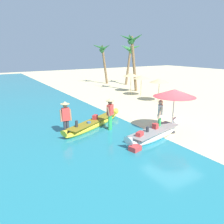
{
  "coord_description": "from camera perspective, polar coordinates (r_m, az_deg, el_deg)",
  "views": [
    {
      "loc": [
        -8.36,
        -7.49,
        4.08
      ],
      "look_at": [
        -2.36,
        2.28,
        0.9
      ],
      "focal_mm": 35.44,
      "sensor_mm": 36.0,
      "label": 1
    }
  ],
  "objects": [
    {
      "name": "ground_plane",
      "position": [
        11.94,
        15.62,
        -5.08
      ],
      "size": [
        80.0,
        80.0,
        0.0
      ],
      "primitive_type": "plane",
      "color": "beige"
    },
    {
      "name": "boat_white_foreground",
      "position": [
        10.73,
        10.95,
        -5.57
      ],
      "size": [
        4.01,
        1.62,
        0.79
      ],
      "color": "white",
      "rests_on": "ground"
    },
    {
      "name": "boat_yellow_midground",
      "position": [
        12.06,
        -4.73,
        -3.08
      ],
      "size": [
        4.42,
        2.56,
        0.76
      ],
      "color": "yellow",
      "rests_on": "ground"
    },
    {
      "name": "person_vendor_hatted",
      "position": [
        11.32,
        -0.48,
        -0.11
      ],
      "size": [
        0.57,
        0.46,
        1.78
      ],
      "color": "green",
      "rests_on": "ground"
    },
    {
      "name": "person_tourist_customer",
      "position": [
        11.16,
        12.24,
        -0.82
      ],
      "size": [
        0.52,
        0.55,
        1.78
      ],
      "color": "green",
      "rests_on": "ground"
    },
    {
      "name": "person_vendor_assistant",
      "position": [
        10.96,
        -11.86,
        -1.08
      ],
      "size": [
        0.58,
        0.44,
        1.76
      ],
      "color": "#333842",
      "rests_on": "ground"
    },
    {
      "name": "patio_umbrella_large",
      "position": [
        11.36,
        15.84,
        4.7
      ],
      "size": [
        2.1,
        2.1,
        2.27
      ],
      "color": "#B7B7BC",
      "rests_on": "ground"
    },
    {
      "name": "parasol_row_0",
      "position": [
        18.55,
        12.11,
        7.94
      ],
      "size": [
        1.6,
        1.6,
        1.91
      ],
      "color": "#8E6B47",
      "rests_on": "ground"
    },
    {
      "name": "parasol_row_1",
      "position": [
        20.76,
        7.57,
        8.92
      ],
      "size": [
        1.6,
        1.6,
        1.91
      ],
      "color": "#8E6B47",
      "rests_on": "ground"
    },
    {
      "name": "parasol_row_2",
      "position": [
        22.8,
        4.93,
        9.58
      ],
      "size": [
        1.6,
        1.6,
        1.91
      ],
      "color": "#8E6B47",
      "rests_on": "ground"
    },
    {
      "name": "palm_tree_tall_inland",
      "position": [
        22.86,
        5.31,
        16.59
      ],
      "size": [
        2.44,
        2.46,
        5.8
      ],
      "color": "brown",
      "rests_on": "ground"
    },
    {
      "name": "palm_tree_leaning_seaward",
      "position": [
        28.3,
        -2.44,
        15.32
      ],
      "size": [
        2.38,
        2.61,
        5.01
      ],
      "color": "brown",
      "rests_on": "ground"
    },
    {
      "name": "palm_tree_mid_cluster",
      "position": [
        27.93,
        4.76,
        15.2
      ],
      "size": [
        2.73,
        2.47,
        4.95
      ],
      "color": "brown",
      "rests_on": "ground"
    },
    {
      "name": "cooler_box",
      "position": [
        9.3,
        5.96,
        -9.54
      ],
      "size": [
        0.52,
        0.47,
        0.31
      ],
      "primitive_type": "cube",
      "rotation": [
        0.0,
        0.0,
        0.24
      ],
      "color": "#C63838",
      "rests_on": "ground"
    },
    {
      "name": "paddle",
      "position": [
        9.73,
        16.58,
        -9.78
      ],
      "size": [
        0.63,
        1.78,
        0.05
      ],
      "color": "#8E6B47",
      "rests_on": "ground"
    }
  ]
}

